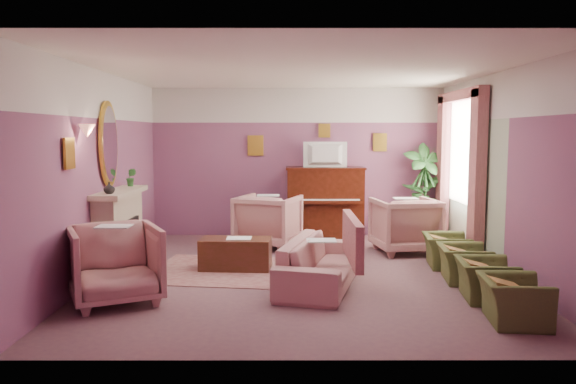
{
  "coord_description": "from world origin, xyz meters",
  "views": [
    {
      "loc": [
        -0.2,
        -7.66,
        1.95
      ],
      "look_at": [
        -0.19,
        0.4,
        1.1
      ],
      "focal_mm": 35.0,
      "sensor_mm": 36.0,
      "label": 1
    }
  ],
  "objects_px": {
    "floral_armchair_left": "(268,218)",
    "olive_chair_d": "(446,245)",
    "television": "(325,152)",
    "side_table": "(417,220)",
    "coffee_table": "(236,254)",
    "olive_chair_b": "(486,273)",
    "floral_armchair_front": "(115,260)",
    "olive_chair_c": "(464,258)",
    "olive_chair_a": "(514,293)",
    "piano": "(325,203)",
    "floral_armchair_right": "(405,222)",
    "sofa": "(321,253)"
  },
  "relations": [
    {
      "from": "piano",
      "to": "floral_armchair_left",
      "type": "xyz_separation_m",
      "value": [
        -1.03,
        -0.82,
        -0.15
      ]
    },
    {
      "from": "coffee_table",
      "to": "olive_chair_a",
      "type": "xyz_separation_m",
      "value": [
        3.07,
        -2.29,
        0.09
      ]
    },
    {
      "from": "piano",
      "to": "olive_chair_c",
      "type": "bearing_deg",
      "value": -62.08
    },
    {
      "from": "television",
      "to": "olive_chair_c",
      "type": "relative_size",
      "value": 1.09
    },
    {
      "from": "piano",
      "to": "sofa",
      "type": "relative_size",
      "value": 0.69
    },
    {
      "from": "olive_chair_b",
      "to": "olive_chair_d",
      "type": "relative_size",
      "value": 1.0
    },
    {
      "from": "olive_chair_b",
      "to": "television",
      "type": "bearing_deg",
      "value": 112.97
    },
    {
      "from": "floral_armchair_front",
      "to": "olive_chair_c",
      "type": "xyz_separation_m",
      "value": [
        4.31,
        0.94,
        -0.19
      ]
    },
    {
      "from": "coffee_table",
      "to": "floral_armchair_left",
      "type": "xyz_separation_m",
      "value": [
        0.41,
        1.61,
        0.28
      ]
    },
    {
      "from": "floral_armchair_left",
      "to": "olive_chair_d",
      "type": "xyz_separation_m",
      "value": [
        2.66,
        -1.44,
        -0.19
      ]
    },
    {
      "from": "television",
      "to": "olive_chair_c",
      "type": "height_order",
      "value": "television"
    },
    {
      "from": "piano",
      "to": "floral_armchair_left",
      "type": "bearing_deg",
      "value": -141.49
    },
    {
      "from": "sofa",
      "to": "olive_chair_b",
      "type": "xyz_separation_m",
      "value": [
        1.9,
        -0.65,
        -0.09
      ]
    },
    {
      "from": "coffee_table",
      "to": "olive_chair_d",
      "type": "height_order",
      "value": "olive_chair_d"
    },
    {
      "from": "piano",
      "to": "floral_armchair_front",
      "type": "height_order",
      "value": "piano"
    },
    {
      "from": "coffee_table",
      "to": "floral_armchair_left",
      "type": "distance_m",
      "value": 1.69
    },
    {
      "from": "floral_armchair_right",
      "to": "olive_chair_b",
      "type": "bearing_deg",
      "value": -81.33
    },
    {
      "from": "sofa",
      "to": "floral_armchair_front",
      "type": "xyz_separation_m",
      "value": [
        -2.42,
        -0.77,
        0.09
      ]
    },
    {
      "from": "sofa",
      "to": "coffee_table",
      "type": "bearing_deg",
      "value": 145.16
    },
    {
      "from": "piano",
      "to": "olive_chair_b",
      "type": "relative_size",
      "value": 1.91
    },
    {
      "from": "olive_chair_a",
      "to": "television",
      "type": "bearing_deg",
      "value": 109.26
    },
    {
      "from": "coffee_table",
      "to": "floral_armchair_front",
      "type": "distance_m",
      "value": 2.03
    },
    {
      "from": "sofa",
      "to": "olive_chair_c",
      "type": "relative_size",
      "value": 2.77
    },
    {
      "from": "floral_armchair_left",
      "to": "piano",
      "type": "bearing_deg",
      "value": 38.51
    },
    {
      "from": "piano",
      "to": "olive_chair_c",
      "type": "distance_m",
      "value": 3.5
    },
    {
      "from": "sofa",
      "to": "floral_armchair_front",
      "type": "height_order",
      "value": "floral_armchair_front"
    },
    {
      "from": "olive_chair_b",
      "to": "olive_chair_c",
      "type": "height_order",
      "value": "same"
    },
    {
      "from": "television",
      "to": "floral_armchair_left",
      "type": "bearing_deg",
      "value": -143.23
    },
    {
      "from": "sofa",
      "to": "floral_armchair_left",
      "type": "distance_m",
      "value": 2.55
    },
    {
      "from": "television",
      "to": "side_table",
      "type": "bearing_deg",
      "value": 0.34
    },
    {
      "from": "coffee_table",
      "to": "olive_chair_b",
      "type": "bearing_deg",
      "value": -25.59
    },
    {
      "from": "television",
      "to": "floral_armchair_front",
      "type": "bearing_deg",
      "value": -124.04
    },
    {
      "from": "floral_armchair_front",
      "to": "floral_armchair_right",
      "type": "bearing_deg",
      "value": 35.09
    },
    {
      "from": "floral_armchair_left",
      "to": "sofa",
      "type": "bearing_deg",
      "value": -72.57
    },
    {
      "from": "piano",
      "to": "olive_chair_b",
      "type": "distance_m",
      "value": 4.24
    },
    {
      "from": "piano",
      "to": "coffee_table",
      "type": "xyz_separation_m",
      "value": [
        -1.44,
        -2.43,
        -0.43
      ]
    },
    {
      "from": "sofa",
      "to": "olive_chair_c",
      "type": "xyz_separation_m",
      "value": [
        1.9,
        0.17,
        -0.09
      ]
    },
    {
      "from": "floral_armchair_left",
      "to": "olive_chair_b",
      "type": "distance_m",
      "value": 4.07
    },
    {
      "from": "olive_chair_b",
      "to": "floral_armchair_left",
      "type": "bearing_deg",
      "value": 130.78
    },
    {
      "from": "floral_armchair_left",
      "to": "olive_chair_d",
      "type": "bearing_deg",
      "value": -28.47
    },
    {
      "from": "television",
      "to": "floral_armchair_front",
      "type": "xyz_separation_m",
      "value": [
        -2.68,
        -3.97,
        -1.1
      ]
    },
    {
      "from": "television",
      "to": "olive_chair_a",
      "type": "xyz_separation_m",
      "value": [
        1.63,
        -4.67,
        -1.28
      ]
    },
    {
      "from": "floral_armchair_right",
      "to": "olive_chair_d",
      "type": "xyz_separation_m",
      "value": [
        0.4,
        -0.99,
        -0.19
      ]
    },
    {
      "from": "piano",
      "to": "olive_chair_a",
      "type": "xyz_separation_m",
      "value": [
        1.63,
        -4.72,
        -0.33
      ]
    },
    {
      "from": "piano",
      "to": "floral_armchair_right",
      "type": "bearing_deg",
      "value": -45.88
    },
    {
      "from": "piano",
      "to": "olive_chair_c",
      "type": "relative_size",
      "value": 1.91
    },
    {
      "from": "floral_armchair_right",
      "to": "side_table",
      "type": "xyz_separation_m",
      "value": [
        0.48,
        1.23,
        -0.15
      ]
    },
    {
      "from": "olive_chair_a",
      "to": "olive_chair_d",
      "type": "relative_size",
      "value": 1.0
    },
    {
      "from": "olive_chair_b",
      "to": "coffee_table",
      "type": "bearing_deg",
      "value": 154.41
    },
    {
      "from": "floral_armchair_front",
      "to": "olive_chair_b",
      "type": "height_order",
      "value": "floral_armchair_front"
    }
  ]
}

